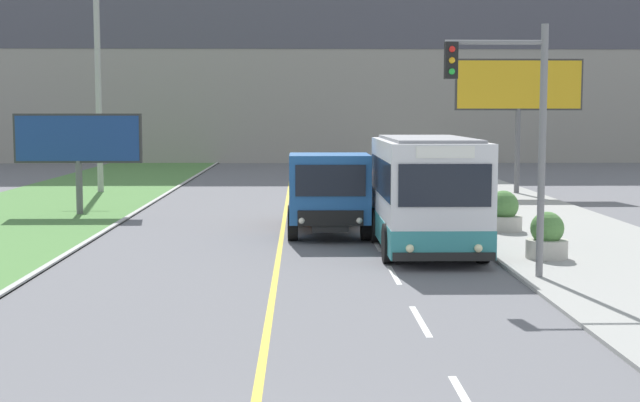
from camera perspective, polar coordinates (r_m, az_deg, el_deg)
name	(u,v)px	position (r m, az deg, el deg)	size (l,w,h in m)	color
apartment_block_background	(293,5)	(70.42, -1.74, 12.40)	(80.00, 8.04, 23.96)	gray
city_bus	(427,195)	(24.02, 6.84, 0.41)	(2.64, 6.14, 3.10)	silver
dump_truck	(328,194)	(27.20, 0.54, 0.44)	(2.46, 6.24, 2.53)	black
utility_pole_far	(98,73)	(43.17, -14.03, 7.96)	(1.80, 0.28, 11.07)	#9E9E99
traffic_light_mast	(513,118)	(20.21, 12.26, 5.20)	(2.28, 0.32, 5.69)	slate
billboard_large	(519,90)	(41.63, 12.60, 6.98)	(5.79, 0.24, 6.17)	#59595B
billboard_small	(78,141)	(33.81, -15.23, 3.71)	(4.65, 0.24, 3.72)	#59595B
planter_round_near	(547,238)	(23.24, 14.32, -2.31)	(1.05, 1.05, 1.19)	#B7B2A8
planter_round_second	(503,213)	(28.30, 11.64, -0.78)	(1.18, 1.18, 1.26)	#B7B2A8
planter_round_third	(471,198)	(33.40, 9.64, 0.21)	(1.15, 1.15, 1.23)	#B7B2A8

